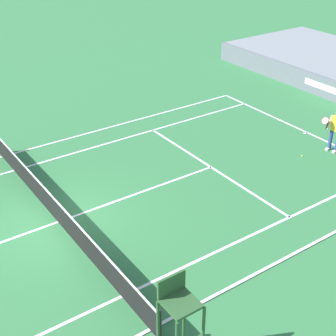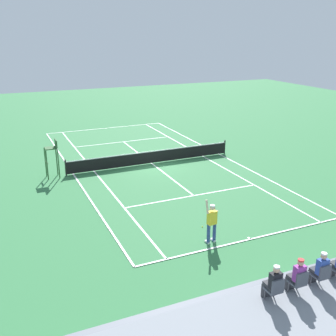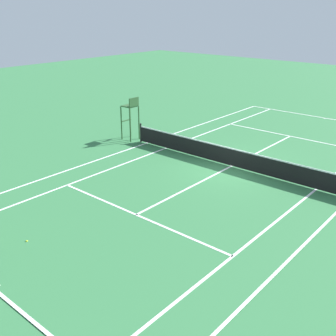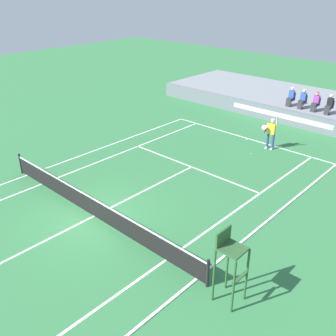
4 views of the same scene
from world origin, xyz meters
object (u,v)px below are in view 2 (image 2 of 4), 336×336
Objects in this scene: spectator_seated_3 at (273,284)px; umpire_chair at (52,154)px; spectator_seated_1 at (320,270)px; tennis_ball at (202,227)px; spectator_seated_2 at (297,277)px; tennis_player at (212,222)px.

umpire_chair reaches higher than spectator_seated_3.
spectator_seated_3 is at bearing 0.00° from spectator_seated_1.
spectator_seated_2 is at bearing 85.96° from tennis_ball.
tennis_player reaches higher than tennis_ball.
spectator_seated_3 is 18.60× the size of tennis_ball.
tennis_player is 12.45m from umpire_chair.
tennis_player is 0.85× the size of umpire_chair.
tennis_ball is (-0.34, -1.42, -0.96)m from tennis_player.
umpire_chair is (4.80, -16.88, -0.10)m from spectator_seated_2.
tennis_ball is at bearing -103.60° from tennis_player.
tennis_player is 30.63× the size of tennis_ball.
umpire_chair is (3.89, -16.88, -0.10)m from spectator_seated_3.
spectator_seated_1 is at bearing 93.56° from tennis_ball.
tennis_player is at bearing 113.42° from umpire_chair.
spectator_seated_3 is 0.61× the size of tennis_player.
spectator_seated_3 is 7.21m from tennis_ball.
spectator_seated_3 is at bearing 78.56° from tennis_ball.
spectator_seated_1 is 17.82m from umpire_chair.
umpire_chair is (5.71, -16.88, -0.10)m from spectator_seated_1.
spectator_seated_1 is 7.09m from tennis_ball.
tennis_player is (-0.14, -5.47, -0.66)m from spectator_seated_2.
spectator_seated_2 and spectator_seated_3 have the same top height.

